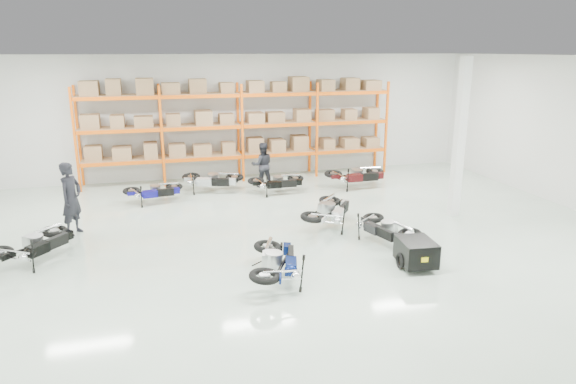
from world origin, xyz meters
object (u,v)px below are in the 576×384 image
object	(u,v)px
person_left	(71,199)
person_back	(262,165)
moto_black_far_left	(35,239)
moto_touring_right	(385,223)
moto_back_c	(277,179)
trailer	(416,252)
moto_back_d	(357,171)
moto_silver_left	(330,206)
moto_back_a	(154,188)
moto_blue_centre	(277,256)
moto_back_b	(211,176)

from	to	relation	value
person_left	person_back	xyz separation A→B (m)	(5.76, 3.36, -0.17)
moto_black_far_left	moto_touring_right	world-z (taller)	moto_black_far_left
moto_back_c	person_left	distance (m)	6.55
moto_black_far_left	trailer	bearing A→B (deg)	-158.36
moto_back_d	moto_silver_left	bearing A→B (deg)	148.99
moto_back_c	person_back	distance (m)	1.02
trailer	moto_back_d	distance (m)	6.88
moto_back_a	moto_back_d	xyz separation A→B (m)	(6.85, 0.08, 0.09)
moto_back_a	person_left	distance (m)	3.17
moto_blue_centre	moto_back_a	xyz separation A→B (m)	(-2.38, 6.52, -0.07)
moto_back_a	moto_black_far_left	bearing A→B (deg)	139.64
trailer	moto_back_c	xyz separation A→B (m)	(-1.48, 6.72, 0.13)
moto_back_a	trailer	bearing A→B (deg)	-147.96
moto_back_a	moto_back_b	bearing A→B (deg)	-73.92
moto_back_a	moto_back_c	xyz separation A→B (m)	(4.00, 0.07, 0.02)
moto_touring_right	trailer	world-z (taller)	moto_touring_right
moto_back_a	moto_back_c	distance (m)	4.00
moto_back_a	moto_silver_left	bearing A→B (deg)	-135.26
moto_silver_left	moto_touring_right	size ratio (longest dim) A/B	1.16
moto_black_far_left	moto_back_a	xyz separation A→B (m)	(2.66, 4.11, -0.06)
moto_blue_centre	moto_back_d	distance (m)	7.97
trailer	moto_back_b	bearing A→B (deg)	121.22
moto_touring_right	moto_back_c	world-z (taller)	moto_back_c
moto_silver_left	moto_black_far_left	bearing A→B (deg)	40.44
moto_black_far_left	person_left	distance (m)	1.89
person_left	trailer	bearing A→B (deg)	-90.20
moto_black_far_left	moto_touring_right	xyz separation A→B (m)	(8.14, -0.95, -0.04)
moto_silver_left	moto_back_a	bearing A→B (deg)	-1.76
trailer	moto_back_c	bearing A→B (deg)	108.03
moto_blue_centre	person_left	size ratio (longest dim) A/B	0.96
moto_back_d	person_left	xyz separation A→B (m)	(-8.92, -2.44, 0.38)
moto_back_a	moto_back_c	size ratio (longest dim) A/B	0.96
person_left	moto_back_a	bearing A→B (deg)	-11.80
moto_back_d	person_back	bearing A→B (deg)	74.70
person_left	person_back	bearing A→B (deg)	-30.29
moto_back_a	moto_back_c	world-z (taller)	moto_back_c
moto_silver_left	trailer	distance (m)	3.24
moto_blue_centre	trailer	xyz separation A→B (m)	(3.11, -0.14, -0.19)
moto_black_far_left	moto_back_c	distance (m)	7.86
moto_touring_right	person_left	distance (m)	8.03
moto_back_c	moto_back_d	size ratio (longest dim) A/B	0.88
moto_back_c	person_back	world-z (taller)	person_back
moto_back_b	person_left	world-z (taller)	person_left
moto_back_b	moto_touring_right	bearing A→B (deg)	-129.85
moto_touring_right	moto_back_a	size ratio (longest dim) A/B	1.03
moto_touring_right	trailer	distance (m)	1.60
moto_black_far_left	person_back	distance (m)	8.16
moto_blue_centre	moto_back_b	bearing A→B (deg)	-71.35
trailer	person_left	xyz separation A→B (m)	(-7.55, 4.29, 0.58)
moto_touring_right	moto_back_b	world-z (taller)	moto_back_b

